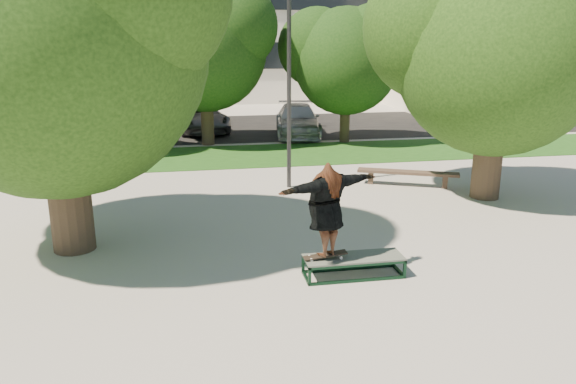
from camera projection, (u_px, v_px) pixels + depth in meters
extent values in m
plane|color=#9B968E|center=(285.00, 253.00, 11.29)|extent=(120.00, 120.00, 0.00)
cube|color=#174012|center=(267.00, 155.00, 20.46)|extent=(30.00, 4.00, 0.02)
cube|color=black|center=(226.00, 128.00, 26.44)|extent=(40.00, 8.00, 0.01)
cylinder|color=#38281E|center=(67.00, 173.00, 11.08)|extent=(0.84, 0.84, 3.20)
sphere|color=#17340E|center=(53.00, 44.00, 10.41)|extent=(5.80, 5.80, 5.80)
cylinder|color=#38281E|center=(489.00, 143.00, 14.76)|extent=(0.76, 0.76, 3.00)
sphere|color=#17340E|center=(498.00, 54.00, 14.15)|extent=(5.20, 5.20, 5.20)
sphere|color=#17340E|center=(438.00, 27.00, 14.49)|extent=(3.90, 3.90, 3.90)
sphere|color=#17340E|center=(557.00, 15.00, 13.61)|extent=(3.64, 3.64, 3.64)
cylinder|color=#38281E|center=(54.00, 116.00, 20.20)|extent=(0.44, 0.44, 2.80)
sphere|color=black|center=(48.00, 58.00, 19.65)|extent=(4.40, 4.40, 4.40)
sphere|color=black|center=(17.00, 41.00, 19.93)|extent=(3.30, 3.30, 3.30)
sphere|color=black|center=(73.00, 35.00, 19.19)|extent=(3.08, 3.08, 3.08)
cylinder|color=#38281E|center=(207.00, 107.00, 22.08)|extent=(0.50, 0.50, 3.00)
sphere|color=black|center=(205.00, 49.00, 21.48)|extent=(4.80, 4.80, 4.80)
sphere|color=black|center=(172.00, 33.00, 21.79)|extent=(3.60, 3.60, 3.60)
sphere|color=black|center=(233.00, 26.00, 20.98)|extent=(3.36, 3.36, 3.36)
cylinder|color=#38281E|center=(345.00, 110.00, 22.61)|extent=(0.40, 0.40, 2.60)
sphere|color=black|center=(346.00, 61.00, 22.09)|extent=(4.20, 4.20, 4.20)
sphere|color=black|center=(317.00, 47.00, 22.36)|extent=(3.15, 3.15, 3.15)
sphere|color=black|center=(374.00, 42.00, 21.65)|extent=(2.94, 2.94, 2.94)
cylinder|color=#2D2D30|center=(289.00, 82.00, 15.39)|extent=(0.12, 0.12, 6.00)
cube|color=black|center=(180.00, 56.00, 33.75)|extent=(27.60, 0.12, 1.60)
cube|color=beige|center=(513.00, 39.00, 34.16)|extent=(15.00, 10.00, 8.00)
cube|color=#475147|center=(354.00, 257.00, 10.13)|extent=(1.80, 0.60, 0.03)
cylinder|color=white|center=(311.00, 260.00, 9.91)|extent=(0.06, 0.03, 0.06)
cylinder|color=white|center=(310.00, 256.00, 10.06)|extent=(0.06, 0.03, 0.06)
cylinder|color=white|center=(341.00, 258.00, 10.00)|extent=(0.06, 0.03, 0.06)
cylinder|color=white|center=(339.00, 254.00, 10.15)|extent=(0.06, 0.03, 0.06)
cube|color=black|center=(325.00, 255.00, 10.02)|extent=(0.78, 0.20, 0.10)
imported|color=#4D3521|center=(326.00, 209.00, 9.79)|extent=(2.13, 1.37, 1.69)
cube|color=#4A392C|center=(371.00, 177.00, 16.50)|extent=(0.19, 0.19, 0.38)
cube|color=#4A392C|center=(445.00, 182.00, 16.02)|extent=(0.19, 0.19, 0.38)
cube|color=#4A392C|center=(408.00, 172.00, 16.20)|extent=(2.79, 1.53, 0.08)
imported|color=#A0A0A4|center=(47.00, 118.00, 24.47)|extent=(2.46, 4.48, 1.44)
imported|color=black|center=(132.00, 124.00, 23.20)|extent=(2.08, 4.28, 1.35)
imported|color=#58575C|center=(200.00, 117.00, 25.41)|extent=(2.78, 4.86, 1.28)
imported|color=#A8A8AD|center=(298.00, 120.00, 24.41)|extent=(2.47, 4.75, 1.32)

